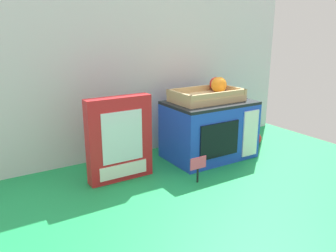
{
  "coord_description": "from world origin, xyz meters",
  "views": [
    {
      "loc": [
        -0.71,
        -1.15,
        0.56
      ],
      "look_at": [
        -0.0,
        -0.02,
        0.17
      ],
      "focal_mm": 36.79,
      "sensor_mm": 36.0,
      "label": 1
    }
  ],
  "objects_px": {
    "food_groups_crate": "(209,94)",
    "cookie_set_box": "(120,139)",
    "toy_microwave": "(209,129)",
    "loose_toy_apple": "(255,139)",
    "price_sign": "(198,166)"
  },
  "relations": [
    {
      "from": "food_groups_crate",
      "to": "cookie_set_box",
      "type": "height_order",
      "value": "food_groups_crate"
    },
    {
      "from": "food_groups_crate",
      "to": "toy_microwave",
      "type": "bearing_deg",
      "value": -119.1
    },
    {
      "from": "cookie_set_box",
      "to": "loose_toy_apple",
      "type": "distance_m",
      "value": 0.74
    },
    {
      "from": "toy_microwave",
      "to": "price_sign",
      "type": "bearing_deg",
      "value": -136.32
    },
    {
      "from": "cookie_set_box",
      "to": "loose_toy_apple",
      "type": "height_order",
      "value": "cookie_set_box"
    },
    {
      "from": "food_groups_crate",
      "to": "loose_toy_apple",
      "type": "relative_size",
      "value": 5.04
    },
    {
      "from": "toy_microwave",
      "to": "price_sign",
      "type": "relative_size",
      "value": 3.71
    },
    {
      "from": "food_groups_crate",
      "to": "price_sign",
      "type": "xyz_separation_m",
      "value": [
        -0.22,
        -0.22,
        -0.21
      ]
    },
    {
      "from": "cookie_set_box",
      "to": "loose_toy_apple",
      "type": "relative_size",
      "value": 5.43
    },
    {
      "from": "food_groups_crate",
      "to": "price_sign",
      "type": "distance_m",
      "value": 0.37
    },
    {
      "from": "toy_microwave",
      "to": "cookie_set_box",
      "type": "xyz_separation_m",
      "value": [
        -0.43,
        -0.01,
        0.03
      ]
    },
    {
      "from": "price_sign",
      "to": "loose_toy_apple",
      "type": "height_order",
      "value": "price_sign"
    },
    {
      "from": "toy_microwave",
      "to": "cookie_set_box",
      "type": "height_order",
      "value": "cookie_set_box"
    },
    {
      "from": "toy_microwave",
      "to": "food_groups_crate",
      "type": "height_order",
      "value": "food_groups_crate"
    },
    {
      "from": "food_groups_crate",
      "to": "loose_toy_apple",
      "type": "distance_m",
      "value": 0.38
    }
  ]
}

